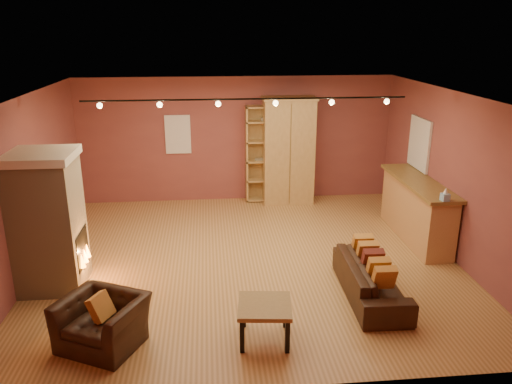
{
  "coord_description": "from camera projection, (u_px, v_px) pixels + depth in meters",
  "views": [
    {
      "loc": [
        -0.64,
        -7.78,
        3.8
      ],
      "look_at": [
        0.14,
        0.2,
        1.15
      ],
      "focal_mm": 35.0,
      "sensor_mm": 36.0,
      "label": 1
    }
  ],
  "objects": [
    {
      "name": "floor",
      "position": [
        249.0,
        259.0,
        8.6
      ],
      "size": [
        7.0,
        7.0,
        0.0
      ],
      "primitive_type": "plane",
      "color": "olive",
      "rests_on": "ground"
    },
    {
      "name": "ceiling",
      "position": [
        248.0,
        96.0,
        7.72
      ],
      "size": [
        7.0,
        7.0,
        0.0
      ],
      "primitive_type": "plane",
      "rotation": [
        3.14,
        0.0,
        0.0
      ],
      "color": "brown",
      "rests_on": "back_wall"
    },
    {
      "name": "back_wall",
      "position": [
        236.0,
        140.0,
        11.23
      ],
      "size": [
        7.0,
        0.02,
        2.8
      ],
      "primitive_type": "cube",
      "color": "brown",
      "rests_on": "floor"
    },
    {
      "name": "left_wall",
      "position": [
        27.0,
        188.0,
        7.84
      ],
      "size": [
        0.02,
        6.5,
        2.8
      ],
      "primitive_type": "cube",
      "color": "brown",
      "rests_on": "floor"
    },
    {
      "name": "right_wall",
      "position": [
        453.0,
        176.0,
        8.49
      ],
      "size": [
        0.02,
        6.5,
        2.8
      ],
      "primitive_type": "cube",
      "color": "brown",
      "rests_on": "floor"
    },
    {
      "name": "fireplace",
      "position": [
        49.0,
        221.0,
        7.42
      ],
      "size": [
        1.01,
        0.98,
        2.12
      ],
      "color": "#C3B087",
      "rests_on": "floor"
    },
    {
      "name": "back_window",
      "position": [
        178.0,
        134.0,
        11.05
      ],
      "size": [
        0.56,
        0.04,
        0.86
      ],
      "primitive_type": "cube",
      "color": "white",
      "rests_on": "back_wall"
    },
    {
      "name": "bookcase",
      "position": [
        265.0,
        153.0,
        11.27
      ],
      "size": [
        0.89,
        0.35,
        2.18
      ],
      "color": "tan",
      "rests_on": "floor"
    },
    {
      "name": "armoire",
      "position": [
        288.0,
        150.0,
        11.12
      ],
      "size": [
        1.17,
        0.67,
        2.38
      ],
      "color": "tan",
      "rests_on": "floor"
    },
    {
      "name": "bar_counter",
      "position": [
        416.0,
        209.0,
        9.31
      ],
      "size": [
        0.63,
        2.38,
        1.14
      ],
      "color": "tan",
      "rests_on": "floor"
    },
    {
      "name": "tissue_box",
      "position": [
        445.0,
        195.0,
        8.04
      ],
      "size": [
        0.12,
        0.12,
        0.21
      ],
      "rotation": [
        0.0,
        0.0,
        0.1
      ],
      "color": "#84AED3",
      "rests_on": "bar_counter"
    },
    {
      "name": "right_window",
      "position": [
        419.0,
        144.0,
        9.73
      ],
      "size": [
        0.05,
        0.9,
        1.0
      ],
      "primitive_type": "cube",
      "color": "white",
      "rests_on": "right_wall"
    },
    {
      "name": "loveseat",
      "position": [
        371.0,
        272.0,
        7.32
      ],
      "size": [
        0.6,
        1.89,
        0.77
      ],
      "rotation": [
        0.0,
        0.0,
        1.54
      ],
      "color": "black",
      "rests_on": "floor"
    },
    {
      "name": "armchair",
      "position": [
        101.0,
        314.0,
        6.17
      ],
      "size": [
        1.15,
        1.0,
        0.85
      ],
      "rotation": [
        0.0,
        0.0,
        -0.46
      ],
      "color": "black",
      "rests_on": "floor"
    },
    {
      "name": "coffee_table",
      "position": [
        265.0,
        309.0,
        6.27
      ],
      "size": [
        0.73,
        0.73,
        0.5
      ],
      "rotation": [
        0.0,
        0.0,
        -0.11
      ],
      "color": "olive",
      "rests_on": "floor"
    },
    {
      "name": "track_rail",
      "position": [
        247.0,
        101.0,
        7.95
      ],
      "size": [
        5.2,
        0.09,
        0.13
      ],
      "color": "black",
      "rests_on": "ceiling"
    }
  ]
}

